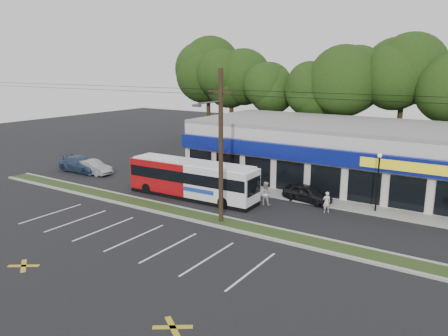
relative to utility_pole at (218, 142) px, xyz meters
name	(u,v)px	position (x,y,z in m)	size (l,w,h in m)	color
ground	(176,218)	(-2.83, -0.93, -5.41)	(120.00, 120.00, 0.00)	black
grass_strip	(185,214)	(-2.83, 0.07, -5.35)	(40.00, 1.60, 0.12)	#203114
curb_south	(178,217)	(-2.83, -0.78, -5.34)	(40.00, 0.25, 0.14)	#9E9E93
curb_north	(193,210)	(-2.83, 0.92, -5.34)	(40.00, 0.25, 0.14)	#9E9E93
sidewalk	(298,197)	(2.17, 8.07, -5.36)	(32.00, 2.20, 0.10)	#9E9E93
strip_mall	(336,152)	(2.67, 14.99, -2.76)	(25.00, 12.55, 5.30)	beige
utility_pole	(218,142)	(0.00, 0.00, 0.00)	(50.00, 2.77, 10.00)	black
lamp_post	(378,176)	(8.17, 7.87, -2.74)	(0.30, 0.30, 4.25)	black
tree_line	(357,83)	(1.17, 25.07, 3.00)	(46.76, 6.76, 11.83)	black
metrobus	(192,179)	(-4.86, 3.57, -3.86)	(10.98, 2.63, 2.94)	#A60C11
car_dark	(307,193)	(3.13, 7.54, -4.75)	(1.57, 3.89, 1.33)	black
car_silver	(93,167)	(-17.59, 4.60, -4.74)	(1.41, 4.06, 1.34)	#97989E
car_blue	(81,164)	(-19.30, 4.57, -4.67)	(2.08, 5.11, 1.48)	navy
pedestrian_a	(327,202)	(5.27, 5.87, -4.65)	(0.56, 0.37, 1.53)	beige
pedestrian_b	(265,193)	(0.81, 5.07, -4.52)	(0.87, 0.68, 1.79)	beige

